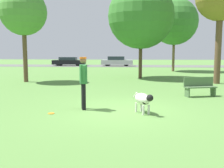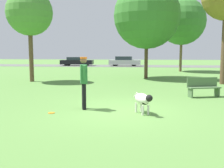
% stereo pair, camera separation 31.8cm
% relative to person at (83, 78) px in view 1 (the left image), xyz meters
% --- Properties ---
extents(ground_plane, '(120.00, 120.00, 0.00)m').
position_rel_person_xyz_m(ground_plane, '(1.17, -0.13, -1.05)').
color(ground_plane, '#56843D').
extents(far_road_strip, '(120.00, 6.00, 0.01)m').
position_rel_person_xyz_m(far_road_strip, '(1.17, 28.29, -1.05)').
color(far_road_strip, '#5B5B59').
rests_on(far_road_strip, ground_plane).
extents(person, '(0.32, 0.65, 1.77)m').
position_rel_person_xyz_m(person, '(0.00, 0.00, 0.00)').
color(person, black).
rests_on(person, ground_plane).
extents(dog, '(0.67, 1.06, 0.67)m').
position_rel_person_xyz_m(dog, '(1.99, -0.46, -0.60)').
color(dog, silver).
rests_on(dog, ground_plane).
extents(frisbee, '(0.21, 0.21, 0.02)m').
position_rel_person_xyz_m(frisbee, '(-0.90, -0.72, -1.04)').
color(frisbee, orange).
rests_on(frisbee, ground_plane).
extents(tree_far_right, '(4.64, 4.64, 7.27)m').
position_rel_person_xyz_m(tree_far_right, '(5.69, 18.31, 3.89)').
color(tree_far_right, brown).
rests_on(tree_far_right, ground_plane).
extents(tree_near_left, '(2.95, 2.95, 5.93)m').
position_rel_person_xyz_m(tree_near_left, '(-5.32, 7.88, 3.38)').
color(tree_near_left, brown).
rests_on(tree_near_left, ground_plane).
extents(tree_mid_center, '(4.81, 4.81, 6.97)m').
position_rel_person_xyz_m(tree_mid_center, '(2.18, 10.93, 3.50)').
color(tree_mid_center, '#4C3826').
rests_on(tree_mid_center, ground_plane).
extents(parked_car_black, '(4.64, 1.89, 1.24)m').
position_rel_person_xyz_m(parked_car_black, '(-7.48, 28.08, -0.43)').
color(parked_car_black, black).
rests_on(parked_car_black, ground_plane).
extents(parked_car_silver, '(4.37, 1.80, 1.34)m').
position_rel_person_xyz_m(parked_car_silver, '(-0.62, 27.98, -0.38)').
color(parked_car_silver, '#B7B7BC').
rests_on(parked_car_silver, ground_plane).
extents(park_bench, '(1.46, 0.79, 0.84)m').
position_rel_person_xyz_m(park_bench, '(4.57, 3.02, -0.60)').
color(park_bench, '#4C6B42').
rests_on(park_bench, ground_plane).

